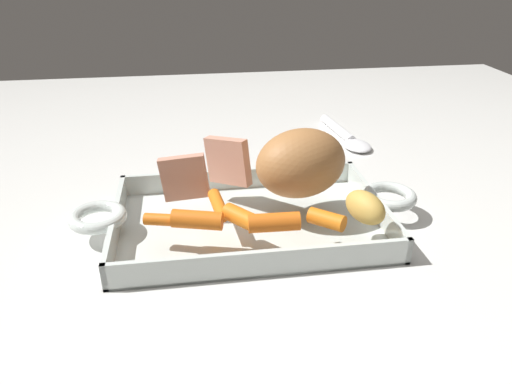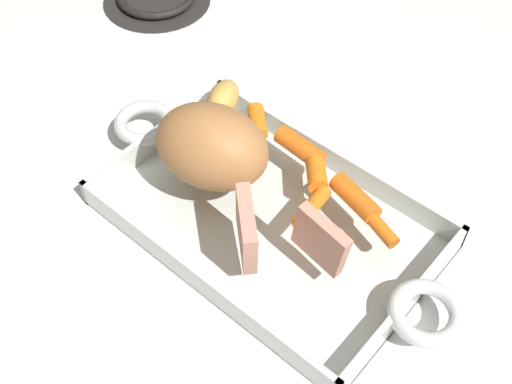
% 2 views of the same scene
% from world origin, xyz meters
% --- Properties ---
extents(ground_plane, '(1.85, 1.85, 0.00)m').
position_xyz_m(ground_plane, '(0.00, 0.00, 0.00)').
color(ground_plane, silver).
extents(roasting_dish, '(0.49, 0.24, 0.04)m').
position_xyz_m(roasting_dish, '(0.00, 0.00, 0.01)').
color(roasting_dish, silver).
rests_on(roasting_dish, ground_plane).
extents(pork_roast, '(0.15, 0.13, 0.10)m').
position_xyz_m(pork_roast, '(0.07, 0.01, 0.09)').
color(pork_roast, '#AE7340').
rests_on(pork_roast, roasting_dish).
extents(roast_slice_outer, '(0.07, 0.06, 0.08)m').
position_xyz_m(roast_slice_outer, '(-0.02, 0.06, 0.08)').
color(roast_slice_outer, tan).
rests_on(roast_slice_outer, roasting_dish).
extents(roast_slice_thick, '(0.07, 0.02, 0.07)m').
position_xyz_m(roast_slice_thick, '(-0.09, 0.02, 0.07)').
color(roast_slice_thick, tan).
rests_on(roast_slice_thick, roasting_dish).
extents(baby_carrot_center_left, '(0.06, 0.03, 0.02)m').
position_xyz_m(baby_carrot_center_left, '(-0.11, -0.05, 0.05)').
color(baby_carrot_center_left, orange).
rests_on(baby_carrot_center_left, roasting_dish).
extents(baby_carrot_short, '(0.05, 0.05, 0.02)m').
position_xyz_m(baby_carrot_short, '(-0.02, -0.06, 0.05)').
color(baby_carrot_short, orange).
rests_on(baby_carrot_short, roasting_dish).
extents(baby_carrot_long, '(0.07, 0.03, 0.03)m').
position_xyz_m(baby_carrot_long, '(0.02, -0.08, 0.05)').
color(baby_carrot_long, orange).
rests_on(baby_carrot_long, roasting_dish).
extents(baby_carrot_northeast, '(0.05, 0.05, 0.02)m').
position_xyz_m(baby_carrot_northeast, '(0.09, -0.08, 0.05)').
color(baby_carrot_northeast, orange).
rests_on(baby_carrot_northeast, roasting_dish).
extents(baby_carrot_southwest, '(0.03, 0.06, 0.02)m').
position_xyz_m(baby_carrot_southwest, '(-0.04, -0.02, 0.05)').
color(baby_carrot_southwest, orange).
rests_on(baby_carrot_southwest, roasting_dish).
extents(baby_carrot_southeast, '(0.07, 0.04, 0.02)m').
position_xyz_m(baby_carrot_southeast, '(-0.07, -0.06, 0.05)').
color(baby_carrot_southeast, orange).
rests_on(baby_carrot_southeast, roasting_dish).
extents(potato_corner, '(0.06, 0.07, 0.04)m').
position_xyz_m(potato_corner, '(0.14, -0.07, 0.06)').
color(potato_corner, gold).
rests_on(potato_corner, roasting_dish).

